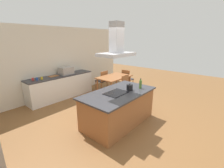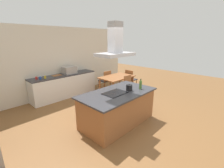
{
  "view_description": "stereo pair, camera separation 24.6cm",
  "coord_description": "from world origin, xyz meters",
  "px_view_note": "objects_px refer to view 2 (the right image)",
  "views": [
    {
      "loc": [
        -3.02,
        -2.33,
        2.26
      ],
      "look_at": [
        0.2,
        0.4,
        1.0
      ],
      "focal_mm": 24.57,
      "sensor_mm": 36.0,
      "label": 1
    },
    {
      "loc": [
        -2.85,
        -2.52,
        2.26
      ],
      "look_at": [
        0.2,
        0.4,
        1.0
      ],
      "focal_mm": 24.57,
      "sensor_mm": 36.0,
      "label": 2
    }
  ],
  "objects_px": {
    "countertop_microwave": "(69,70)",
    "dining_table": "(117,78)",
    "chair_facing_back_wall": "(106,79)",
    "range_hood": "(115,45)",
    "coffee_mug_blue": "(40,78)",
    "chair_facing_island": "(130,85)",
    "cooktop": "(115,93)",
    "tea_kettle": "(129,88)",
    "coffee_mug_yellow": "(45,77)",
    "cutting_board": "(57,75)",
    "olive_oil_bottle": "(141,85)",
    "coffee_mug_red": "(36,78)",
    "chair_at_right_end": "(130,78)"
  },
  "relations": [
    {
      "from": "cutting_board",
      "to": "dining_table",
      "type": "height_order",
      "value": "cutting_board"
    },
    {
      "from": "coffee_mug_blue",
      "to": "cutting_board",
      "type": "xyz_separation_m",
      "value": [
        0.65,
        0.09,
        -0.04
      ]
    },
    {
      "from": "chair_facing_back_wall",
      "to": "cutting_board",
      "type": "bearing_deg",
      "value": 160.82
    },
    {
      "from": "chair_facing_back_wall",
      "to": "range_hood",
      "type": "distance_m",
      "value": 3.32
    },
    {
      "from": "coffee_mug_blue",
      "to": "coffee_mug_red",
      "type": "bearing_deg",
      "value": 149.04
    },
    {
      "from": "tea_kettle",
      "to": "range_hood",
      "type": "height_order",
      "value": "range_hood"
    },
    {
      "from": "dining_table",
      "to": "chair_facing_back_wall",
      "type": "relative_size",
      "value": 1.57
    },
    {
      "from": "olive_oil_bottle",
      "to": "coffee_mug_red",
      "type": "height_order",
      "value": "olive_oil_bottle"
    },
    {
      "from": "countertop_microwave",
      "to": "coffee_mug_blue",
      "type": "xyz_separation_m",
      "value": [
        -1.18,
        -0.04,
        -0.09
      ]
    },
    {
      "from": "coffee_mug_red",
      "to": "range_hood",
      "type": "height_order",
      "value": "range_hood"
    },
    {
      "from": "tea_kettle",
      "to": "cooktop",
      "type": "bearing_deg",
      "value": 163.34
    },
    {
      "from": "cutting_board",
      "to": "chair_at_right_end",
      "type": "xyz_separation_m",
      "value": [
        2.85,
        -1.34,
        -0.4
      ]
    },
    {
      "from": "tea_kettle",
      "to": "dining_table",
      "type": "relative_size",
      "value": 0.16
    },
    {
      "from": "cooktop",
      "to": "chair_facing_back_wall",
      "type": "bearing_deg",
      "value": 50.69
    },
    {
      "from": "coffee_mug_yellow",
      "to": "chair_facing_island",
      "type": "distance_m",
      "value": 3.11
    },
    {
      "from": "chair_facing_island",
      "to": "olive_oil_bottle",
      "type": "bearing_deg",
      "value": -132.36
    },
    {
      "from": "chair_facing_island",
      "to": "cooktop",
      "type": "bearing_deg",
      "value": -153.39
    },
    {
      "from": "cooktop",
      "to": "chair_at_right_end",
      "type": "xyz_separation_m",
      "value": [
        2.76,
        1.59,
        -0.4
      ]
    },
    {
      "from": "cutting_board",
      "to": "chair_facing_back_wall",
      "type": "bearing_deg",
      "value": -19.18
    },
    {
      "from": "cooktop",
      "to": "range_hood",
      "type": "bearing_deg",
      "value": 0.0
    },
    {
      "from": "coffee_mug_blue",
      "to": "dining_table",
      "type": "relative_size",
      "value": 0.06
    },
    {
      "from": "cutting_board",
      "to": "cooktop",
      "type": "bearing_deg",
      "value": -88.22
    },
    {
      "from": "coffee_mug_red",
      "to": "coffee_mug_yellow",
      "type": "xyz_separation_m",
      "value": [
        0.26,
        -0.09,
        0.0
      ]
    },
    {
      "from": "tea_kettle",
      "to": "cutting_board",
      "type": "relative_size",
      "value": 0.65
    },
    {
      "from": "chair_facing_island",
      "to": "coffee_mug_blue",
      "type": "bearing_deg",
      "value": 143.46
    },
    {
      "from": "dining_table",
      "to": "chair_facing_back_wall",
      "type": "distance_m",
      "value": 0.68
    },
    {
      "from": "cooktop",
      "to": "coffee_mug_yellow",
      "type": "relative_size",
      "value": 6.67
    },
    {
      "from": "coffee_mug_red",
      "to": "coffee_mug_blue",
      "type": "bearing_deg",
      "value": -30.96
    },
    {
      "from": "olive_oil_bottle",
      "to": "coffee_mug_blue",
      "type": "distance_m",
      "value": 3.46
    },
    {
      "from": "chair_facing_back_wall",
      "to": "coffee_mug_blue",
      "type": "bearing_deg",
      "value": 167.19
    },
    {
      "from": "chair_facing_back_wall",
      "to": "dining_table",
      "type": "bearing_deg",
      "value": -90.0
    },
    {
      "from": "chair_facing_back_wall",
      "to": "chair_facing_island",
      "type": "relative_size",
      "value": 1.0
    },
    {
      "from": "tea_kettle",
      "to": "coffee_mug_yellow",
      "type": "xyz_separation_m",
      "value": [
        -1.02,
        2.95,
        -0.04
      ]
    },
    {
      "from": "coffee_mug_red",
      "to": "chair_facing_back_wall",
      "type": "relative_size",
      "value": 0.1
    },
    {
      "from": "olive_oil_bottle",
      "to": "coffee_mug_red",
      "type": "xyz_separation_m",
      "value": [
        -1.6,
        3.18,
        -0.08
      ]
    },
    {
      "from": "countertop_microwave",
      "to": "coffee_mug_red",
      "type": "xyz_separation_m",
      "value": [
        -1.28,
        0.03,
        -0.09
      ]
    },
    {
      "from": "chair_at_right_end",
      "to": "chair_facing_back_wall",
      "type": "bearing_deg",
      "value": 143.99
    },
    {
      "from": "tea_kettle",
      "to": "chair_at_right_end",
      "type": "relative_size",
      "value": 0.25
    },
    {
      "from": "olive_oil_bottle",
      "to": "chair_facing_island",
      "type": "distance_m",
      "value": 1.7
    },
    {
      "from": "olive_oil_bottle",
      "to": "tea_kettle",
      "type": "bearing_deg",
      "value": 156.4
    },
    {
      "from": "tea_kettle",
      "to": "olive_oil_bottle",
      "type": "height_order",
      "value": "olive_oil_bottle"
    },
    {
      "from": "tea_kettle",
      "to": "chair_at_right_end",
      "type": "bearing_deg",
      "value": 36.37
    },
    {
      "from": "countertop_microwave",
      "to": "dining_table",
      "type": "xyz_separation_m",
      "value": [
        1.41,
        -1.29,
        -0.37
      ]
    },
    {
      "from": "cutting_board",
      "to": "dining_table",
      "type": "xyz_separation_m",
      "value": [
        1.94,
        -1.34,
        -0.24
      ]
    },
    {
      "from": "coffee_mug_red",
      "to": "dining_table",
      "type": "height_order",
      "value": "coffee_mug_red"
    },
    {
      "from": "cooktop",
      "to": "cutting_board",
      "type": "xyz_separation_m",
      "value": [
        -0.09,
        2.93,
        0.0
      ]
    },
    {
      "from": "cooktop",
      "to": "chair_facing_back_wall",
      "type": "height_order",
      "value": "cooktop"
    },
    {
      "from": "countertop_microwave",
      "to": "chair_facing_island",
      "type": "distance_m",
      "value": 2.47
    },
    {
      "from": "tea_kettle",
      "to": "dining_table",
      "type": "bearing_deg",
      "value": 50.46
    },
    {
      "from": "dining_table",
      "to": "chair_facing_island",
      "type": "relative_size",
      "value": 1.57
    }
  ]
}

